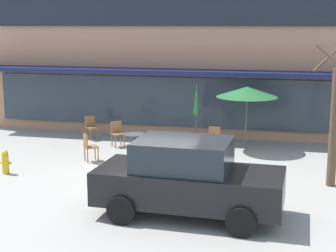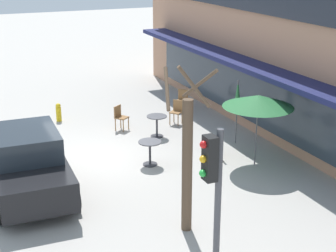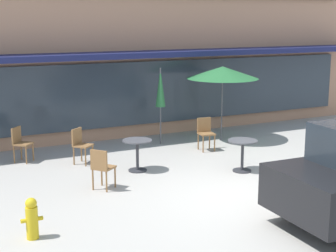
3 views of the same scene
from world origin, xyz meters
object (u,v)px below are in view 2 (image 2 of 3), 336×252
Objects in this scene: cafe_table_streetside at (150,149)px; patio_umbrella_cream_folded at (258,101)px; cafe_chair_2 at (177,110)px; parked_sedan at (29,163)px; cafe_chair_0 at (182,99)px; cafe_table_near_wall at (157,123)px; cafe_chair_3 at (120,116)px; traffic_light_pole at (213,190)px; fire_hydrant at (59,112)px; patio_umbrella_green_folded at (237,97)px; cafe_chair_1 at (217,141)px; street_tree at (187,159)px.

patio_umbrella_cream_folded reaches higher than cafe_table_streetside.
parked_sedan is (3.73, -6.01, 0.35)m from cafe_chair_2.
cafe_table_near_wall is at bearing -41.65° from cafe_chair_0.
cafe_chair_3 is 0.26× the size of traffic_light_pole.
parked_sedan is at bearing -158.62° from traffic_light_pole.
parked_sedan is 6.04× the size of fire_hydrant.
patio_umbrella_green_folded and patio_umbrella_cream_folded have the same top height.
patio_umbrella_cream_folded is 2.47× the size of cafe_chair_2.
traffic_light_pole is (9.82, -1.54, 1.77)m from cafe_chair_3.
cafe_table_near_wall is 4.14m from fire_hydrant.
cafe_chair_2 is (-1.01, 1.23, 0.01)m from cafe_table_near_wall.
cafe_chair_3 reaches higher than fire_hydrant.
parked_sedan is (5.04, -6.84, 0.35)m from cafe_chair_0.
cafe_chair_0 is at bearing 167.66° from cafe_chair_1.
cafe_chair_2 is at bearing 157.13° from street_tree.
patio_umbrella_cream_folded is 0.65× the size of traffic_light_pole.
street_tree reaches higher than cafe_chair_1.
patio_umbrella_green_folded is at bearing 19.68° from cafe_chair_2.
patio_umbrella_cream_folded is 1.96m from cafe_chair_1.
cafe_chair_1 is 4.72m from street_tree.
street_tree is (2.59, -3.54, -0.24)m from patio_umbrella_cream_folded.
cafe_chair_2 is at bearing -160.32° from patio_umbrella_green_folded.
cafe_chair_1 reaches higher than cafe_table_streetside.
cafe_table_streetside is 5.55m from cafe_chair_0.
patio_umbrella_cream_folded reaches higher than cafe_table_near_wall.
cafe_table_near_wall is at bearing -50.48° from cafe_chair_2.
cafe_table_near_wall is 0.85× the size of cafe_chair_0.
cafe_chair_3 is 10.10m from traffic_light_pole.
street_tree is at bearing -9.17° from cafe_table_streetside.
cafe_table_streetside is 0.85× the size of cafe_chair_3.
cafe_chair_2 is at bearing 129.52° from cafe_table_near_wall.
cafe_chair_3 is 2.62m from fire_hydrant.
cafe_table_streetside is at bearing 170.83° from street_tree.
cafe_table_streetside is 0.19× the size of street_tree.
cafe_chair_3 is (-0.20, -2.16, 0.00)m from cafe_chair_2.
street_tree is at bearing 164.15° from traffic_light_pole.
cafe_chair_1 is 6.72m from fire_hydrant.
cafe_chair_1 is 5.81m from parked_sedan.
parked_sedan reaches higher than cafe_table_streetside.
cafe_chair_2 is 0.21× the size of parked_sedan.
cafe_chair_2 is 1.00× the size of cafe_chair_3.
cafe_table_streetside is at bearing -36.27° from cafe_chair_2.
cafe_chair_0 is 9.31m from street_tree.
cafe_chair_2 is 2.17m from cafe_chair_3.
cafe_table_near_wall is 0.35× the size of patio_umbrella_cream_folded.
traffic_light_pole is (8.60, -2.48, 1.78)m from cafe_table_near_wall.
cafe_table_streetside is at bearing 17.20° from fire_hydrant.
fire_hydrant is at bearing -145.66° from cafe_chair_1.
cafe_chair_1 is 0.21× the size of parked_sedan.
traffic_light_pole reaches higher than cafe_chair_0.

